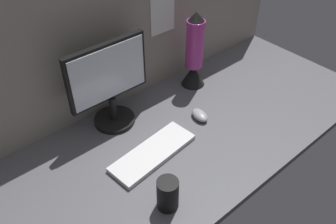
{
  "coord_description": "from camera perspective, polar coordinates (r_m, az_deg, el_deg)",
  "views": [
    {
      "loc": [
        -79.29,
        -80.08,
        103.44
      ],
      "look_at": [
        -8.28,
        0.0,
        14.0
      ],
      "focal_mm": 37.72,
      "sensor_mm": 36.0,
      "label": 1
    }
  ],
  "objects": [
    {
      "name": "keyboard",
      "position": [
        1.41,
        -2.45,
        -6.61
      ],
      "size": [
        38.15,
        16.78,
        2.0
      ],
      "primitive_type": "cube",
      "rotation": [
        0.0,
        0.0,
        0.1
      ],
      "color": "silver",
      "rests_on": "ground_plane"
    },
    {
      "name": "mug_black_travel",
      "position": [
        1.22,
        -0.05,
        -13.12
      ],
      "size": [
        7.56,
        7.56,
        12.41
      ],
      "color": "black",
      "rests_on": "ground_plane"
    },
    {
      "name": "lava_lamp",
      "position": [
        1.71,
        4.26,
        9.03
      ],
      "size": [
        11.73,
        11.73,
        38.4
      ],
      "color": "black",
      "rests_on": "ground_plane"
    },
    {
      "name": "ground_plane",
      "position": [
        1.54,
        3.0,
        -3.14
      ],
      "size": [
        180.0,
        80.0,
        3.0
      ],
      "primitive_type": "cube",
      "color": "#515156"
    },
    {
      "name": "mouse",
      "position": [
        1.58,
        5.14,
        -0.51
      ],
      "size": [
        7.35,
        10.5,
        3.4
      ],
      "primitive_type": "ellipsoid",
      "rotation": [
        0.0,
        0.0,
        -0.19
      ],
      "color": "#99999E",
      "rests_on": "ground_plane"
    },
    {
      "name": "cubicle_wall_back",
      "position": [
        1.59,
        -6.06,
        12.9
      ],
      "size": [
        180.0,
        5.5,
        63.81
      ],
      "color": "gray",
      "rests_on": "ground_plane"
    },
    {
      "name": "monitor",
      "position": [
        1.46,
        -9.49,
        4.73
      ],
      "size": [
        36.0,
        18.0,
        38.11
      ],
      "color": "black",
      "rests_on": "ground_plane"
    }
  ]
}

